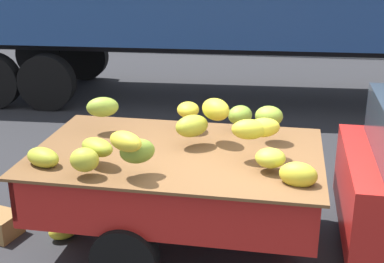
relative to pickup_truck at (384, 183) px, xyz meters
name	(u,v)px	position (x,y,z in m)	size (l,w,h in m)	color
curb_strip	(264,51)	(-1.27, 10.48, -0.81)	(80.00, 0.80, 0.16)	gray
pickup_truck	(384,183)	(0.00, 0.00, 0.00)	(5.29, 2.08, 1.70)	#B21E19
fallen_banana_bunch_near_tailgate	(64,230)	(-3.32, 0.01, -0.79)	(0.36, 0.22, 0.21)	gold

